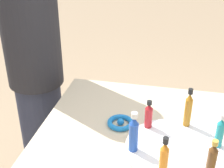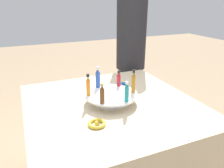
{
  "view_description": "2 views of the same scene",
  "coord_description": "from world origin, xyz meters",
  "px_view_note": "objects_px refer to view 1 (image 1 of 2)",
  "views": [
    {
      "loc": [
        0.83,
        -0.03,
        1.46
      ],
      "look_at": [
        -0.18,
        -0.25,
        0.91
      ],
      "focal_mm": 50.0,
      "sensor_mm": 36.0,
      "label": 1
    },
    {
      "loc": [
        0.48,
        1.14,
        1.35
      ],
      "look_at": [
        -0.01,
        -0.02,
        0.86
      ],
      "focal_mm": 35.0,
      "sensor_mm": 36.0,
      "label": 2
    }
  ],
  "objects_px": {
    "display_stand": "(175,153)",
    "bottle_orange": "(164,159)",
    "ribbon_bow_blue": "(120,123)",
    "bottle_blue": "(134,133)",
    "person_figure": "(34,57)",
    "bottle_brown": "(212,159)",
    "bottle_red": "(149,115)",
    "bottle_teal": "(220,132)",
    "bottle_amber": "(188,109)"
  },
  "relations": [
    {
      "from": "bottle_blue",
      "to": "ribbon_bow_blue",
      "type": "height_order",
      "value": "bottle_blue"
    },
    {
      "from": "display_stand",
      "to": "bottle_orange",
      "type": "xyz_separation_m",
      "value": [
        0.14,
        -0.03,
        0.08
      ]
    },
    {
      "from": "display_stand",
      "to": "bottle_teal",
      "type": "bearing_deg",
      "value": 106.23
    },
    {
      "from": "display_stand",
      "to": "bottle_teal",
      "type": "xyz_separation_m",
      "value": [
        -0.04,
        0.13,
        0.08
      ]
    },
    {
      "from": "bottle_blue",
      "to": "person_figure",
      "type": "bearing_deg",
      "value": -132.95
    },
    {
      "from": "bottle_teal",
      "to": "bottle_amber",
      "type": "relative_size",
      "value": 0.81
    },
    {
      "from": "bottle_amber",
      "to": "person_figure",
      "type": "relative_size",
      "value": 0.09
    },
    {
      "from": "bottle_red",
      "to": "bottle_orange",
      "type": "xyz_separation_m",
      "value": [
        0.23,
        0.07,
        0.01
      ]
    },
    {
      "from": "bottle_brown",
      "to": "bottle_orange",
      "type": "height_order",
      "value": "bottle_orange"
    },
    {
      "from": "bottle_brown",
      "to": "bottle_red",
      "type": "relative_size",
      "value": 1.12
    },
    {
      "from": "bottle_teal",
      "to": "bottle_amber",
      "type": "distance_m",
      "value": 0.14
    },
    {
      "from": "bottle_blue",
      "to": "ribbon_bow_blue",
      "type": "xyz_separation_m",
      "value": [
        -0.21,
        -0.08,
        -0.12
      ]
    },
    {
      "from": "ribbon_bow_blue",
      "to": "bottle_blue",
      "type": "bearing_deg",
      "value": 21.0
    },
    {
      "from": "person_figure",
      "to": "ribbon_bow_blue",
      "type": "bearing_deg",
      "value": 1.46
    },
    {
      "from": "person_figure",
      "to": "bottle_orange",
      "type": "bearing_deg",
      "value": -7.84
    },
    {
      "from": "bottle_red",
      "to": "display_stand",
      "type": "bearing_deg",
      "value": 46.23
    },
    {
      "from": "display_stand",
      "to": "bottle_blue",
      "type": "xyz_separation_m",
      "value": [
        0.04,
        -0.13,
        0.09
      ]
    },
    {
      "from": "display_stand",
      "to": "ribbon_bow_blue",
      "type": "height_order",
      "value": "display_stand"
    },
    {
      "from": "person_figure",
      "to": "bottle_amber",
      "type": "bearing_deg",
      "value": 8.78
    },
    {
      "from": "bottle_orange",
      "to": "ribbon_bow_blue",
      "type": "height_order",
      "value": "bottle_orange"
    },
    {
      "from": "bottle_orange",
      "to": "person_figure",
      "type": "xyz_separation_m",
      "value": [
        -0.65,
        -0.7,
        -0.02
      ]
    },
    {
      "from": "bottle_amber",
      "to": "person_figure",
      "type": "bearing_deg",
      "value": -116.46
    },
    {
      "from": "bottle_teal",
      "to": "bottle_amber",
      "type": "bearing_deg",
      "value": -133.77
    },
    {
      "from": "bottle_teal",
      "to": "person_figure",
      "type": "bearing_deg",
      "value": -118.88
    },
    {
      "from": "bottle_amber",
      "to": "bottle_red",
      "type": "relative_size",
      "value": 1.39
    },
    {
      "from": "bottle_red",
      "to": "ribbon_bow_blue",
      "type": "bearing_deg",
      "value": -123.15
    },
    {
      "from": "bottle_orange",
      "to": "person_figure",
      "type": "distance_m",
      "value": 0.95
    },
    {
      "from": "bottle_teal",
      "to": "bottle_orange",
      "type": "bearing_deg",
      "value": -43.77
    },
    {
      "from": "bottle_red",
      "to": "bottle_orange",
      "type": "relative_size",
      "value": 0.79
    },
    {
      "from": "bottle_blue",
      "to": "bottle_teal",
      "type": "bearing_deg",
      "value": 106.23
    },
    {
      "from": "ribbon_bow_blue",
      "to": "person_figure",
      "type": "distance_m",
      "value": 0.63
    },
    {
      "from": "person_figure",
      "to": "bottle_blue",
      "type": "bearing_deg",
      "value": -7.72
    },
    {
      "from": "bottle_amber",
      "to": "bottle_orange",
      "type": "distance_m",
      "value": 0.28
    },
    {
      "from": "bottle_brown",
      "to": "ribbon_bow_blue",
      "type": "relative_size",
      "value": 1.13
    },
    {
      "from": "display_stand",
      "to": "bottle_blue",
      "type": "height_order",
      "value": "bottle_blue"
    },
    {
      "from": "ribbon_bow_blue",
      "to": "person_figure",
      "type": "height_order",
      "value": "person_figure"
    },
    {
      "from": "bottle_brown",
      "to": "bottle_orange",
      "type": "bearing_deg",
      "value": -73.77
    },
    {
      "from": "display_stand",
      "to": "person_figure",
      "type": "distance_m",
      "value": 0.9
    },
    {
      "from": "display_stand",
      "to": "person_figure",
      "type": "bearing_deg",
      "value": -125.24
    },
    {
      "from": "display_stand",
      "to": "ribbon_bow_blue",
      "type": "relative_size",
      "value": 3.13
    },
    {
      "from": "bottle_teal",
      "to": "bottle_blue",
      "type": "bearing_deg",
      "value": -73.77
    },
    {
      "from": "display_stand",
      "to": "bottle_orange",
      "type": "height_order",
      "value": "bottle_orange"
    },
    {
      "from": "bottle_red",
      "to": "bottle_amber",
      "type": "bearing_deg",
      "value": 106.23
    },
    {
      "from": "display_stand",
      "to": "bottle_teal",
      "type": "relative_size",
      "value": 2.72
    },
    {
      "from": "bottle_teal",
      "to": "bottle_red",
      "type": "height_order",
      "value": "bottle_teal"
    },
    {
      "from": "display_stand",
      "to": "bottle_teal",
      "type": "distance_m",
      "value": 0.16
    },
    {
      "from": "bottle_brown",
      "to": "person_figure",
      "type": "height_order",
      "value": "person_figure"
    },
    {
      "from": "ribbon_bow_blue",
      "to": "bottle_orange",
      "type": "bearing_deg",
      "value": 30.62
    },
    {
      "from": "bottle_brown",
      "to": "bottle_blue",
      "type": "xyz_separation_m",
      "value": [
        -0.06,
        -0.24,
        0.01
      ]
    },
    {
      "from": "bottle_teal",
      "to": "person_figure",
      "type": "relative_size",
      "value": 0.07
    }
  ]
}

